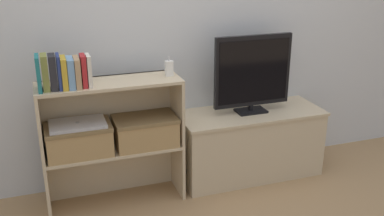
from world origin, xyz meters
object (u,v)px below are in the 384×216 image
book_teal (38,73)px  book_navy (59,72)px  book_charcoal (53,72)px  laptop (77,124)px  baby_monitor (169,68)px  book_skyblue (71,73)px  tv_stand (249,143)px  storage_basket_left (79,138)px  storage_basket_right (145,129)px  book_olive (45,72)px  book_mustard (64,73)px  tv (253,73)px  book_tan (77,72)px  book_crimson (84,71)px  book_ivory (89,70)px

book_teal → book_navy: size_ratio=1.02×
book_charcoal → laptop: book_charcoal is taller
baby_monitor → book_skyblue: bearing=-175.7°
baby_monitor → book_charcoal: bearing=-176.3°
tv_stand → book_teal: (-1.45, -0.11, 0.71)m
storage_basket_left → laptop: 0.10m
baby_monitor → storage_basket_right: baby_monitor is taller
book_olive → book_mustard: size_ratio=1.13×
tv → book_tan: (-1.23, -0.10, 0.14)m
book_crimson → baby_monitor: size_ratio=1.49×
book_navy → storage_basket_right: 0.69m
book_teal → tv: bearing=4.1°
book_navy → storage_basket_left: 0.46m
book_teal → book_ivory: (0.29, 0.00, -0.01)m
book_tan → laptop: book_tan is taller
tv_stand → storage_basket_left: storage_basket_left is taller
tv → book_charcoal: bearing=-175.7°
book_navy → tv: bearing=4.4°
book_teal → storage_basket_right: book_teal is taller
book_tan → book_crimson: size_ratio=0.93×
book_skyblue → book_ivory: book_ivory is taller
tv_stand → storage_basket_left: size_ratio=2.61×
tv_stand → book_crimson: bearing=-174.9°
book_crimson → book_skyblue: bearing=180.0°
book_ivory → storage_basket_right: bearing=5.4°
book_navy → baby_monitor: size_ratio=1.58×
book_skyblue → baby_monitor: book_skyblue is taller
book_olive → book_skyblue: book_olive is taller
book_mustard → laptop: (0.05, 0.03, -0.35)m
tv_stand → book_mustard: bearing=-175.4°
book_crimson → laptop: bearing=152.8°
book_teal → book_tan: bearing=0.0°
tv_stand → storage_basket_left: 1.28m
book_olive → storage_basket_left: (0.16, 0.03, -0.46)m
book_skyblue → tv: bearing=4.7°
book_olive → book_charcoal: (0.04, 0.00, -0.00)m
tv → book_tan: size_ratio=3.23×
tv → baby_monitor: size_ratio=4.47×
book_mustard → storage_basket_left: bearing=31.7°
book_skyblue → storage_basket_right: (0.45, 0.03, -0.44)m
storage_basket_left → storage_basket_right: bearing=0.0°
storage_basket_left → book_skyblue: bearing=-112.8°
book_teal → storage_basket_right: bearing=2.9°
book_navy → storage_basket_left: size_ratio=0.50×
book_crimson → book_olive: bearing=180.0°
laptop → book_ivory: bearing=-18.9°
storage_basket_left → storage_basket_right: (0.44, 0.00, 0.00)m
baby_monitor → storage_basket_right: (-0.18, -0.01, -0.40)m
tv_stand → laptop: bearing=-176.7°
book_navy → book_crimson: 0.14m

